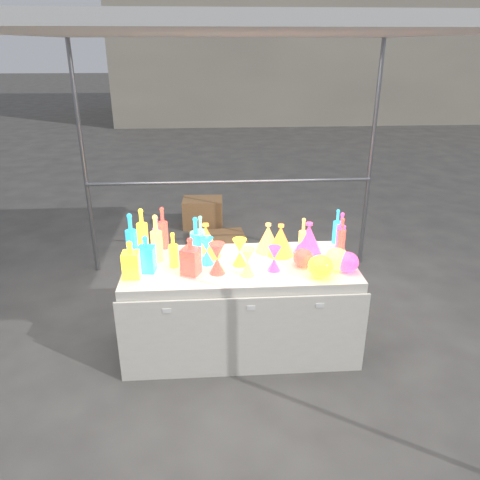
{
  "coord_description": "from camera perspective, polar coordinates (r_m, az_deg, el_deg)",
  "views": [
    {
      "loc": [
        -0.23,
        -3.31,
        2.35
      ],
      "look_at": [
        0.0,
        0.0,
        0.95
      ],
      "focal_mm": 35.0,
      "sensor_mm": 36.0,
      "label": 1
    }
  ],
  "objects": [
    {
      "name": "bottle_6",
      "position": [
        3.61,
        -8.14,
        -1.18
      ],
      "size": [
        0.08,
        0.08,
        0.28
      ],
      "primitive_type": null,
      "rotation": [
        0.0,
        0.0,
        0.12
      ],
      "color": "red",
      "rests_on": "display_table"
    },
    {
      "name": "hourglass_3",
      "position": [
        3.69,
        -5.12,
        -0.82
      ],
      "size": [
        0.16,
        0.16,
        0.24
      ],
      "primitive_type": null,
      "rotation": [
        0.0,
        0.0,
        -0.43
      ],
      "color": "#A7215B",
      "rests_on": "display_table"
    },
    {
      "name": "decanter_1",
      "position": [
        3.48,
        -6.05,
        -1.93
      ],
      "size": [
        0.16,
        0.16,
        0.29
      ],
      "primitive_type": null,
      "rotation": [
        0.0,
        0.0,
        -0.41
      ],
      "color": "orange",
      "rests_on": "display_table"
    },
    {
      "name": "globe_1",
      "position": [
        3.63,
        11.67,
        -2.44
      ],
      "size": [
        0.22,
        0.22,
        0.15
      ],
      "primitive_type": null,
      "rotation": [
        0.0,
        0.0,
        -0.15
      ],
      "color": "#15836A",
      "rests_on": "display_table"
    },
    {
      "name": "bottle_4",
      "position": [
        3.71,
        -10.17,
        0.25
      ],
      "size": [
        0.11,
        0.11,
        0.39
      ],
      "primitive_type": null,
      "rotation": [
        0.0,
        0.0,
        -0.29
      ],
      "color": "#15836A",
      "rests_on": "display_table"
    },
    {
      "name": "bottle_9",
      "position": [
        3.95,
        12.3,
        0.7
      ],
      "size": [
        0.07,
        0.07,
        0.29
      ],
      "primitive_type": null,
      "rotation": [
        0.0,
        0.0,
        -0.07
      ],
      "color": "orange",
      "rests_on": "display_table"
    },
    {
      "name": "ground",
      "position": [
        4.06,
        -0.0,
        -12.44
      ],
      "size": [
        80.0,
        80.0,
        0.0
      ],
      "primitive_type": "plane",
      "color": "#62605B",
      "rests_on": "ground"
    },
    {
      "name": "lampshade_0",
      "position": [
        3.77,
        -4.16,
        0.01
      ],
      "size": [
        0.3,
        0.3,
        0.28
      ],
      "primitive_type": null,
      "rotation": [
        0.0,
        0.0,
        0.32
      ],
      "color": "#FFFC35",
      "rests_on": "display_table"
    },
    {
      "name": "hourglass_0",
      "position": [
        3.48,
        -2.81,
        -2.28
      ],
      "size": [
        0.16,
        0.16,
        0.24
      ],
      "primitive_type": null,
      "rotation": [
        0.0,
        0.0,
        -0.42
      ],
      "color": "orange",
      "rests_on": "display_table"
    },
    {
      "name": "display_table",
      "position": [
        3.85,
        0.01,
        -7.98
      ],
      "size": [
        1.84,
        0.83,
        0.75
      ],
      "color": "silver",
      "rests_on": "ground"
    },
    {
      "name": "background_building",
      "position": [
        17.83,
        10.76,
        24.59
      ],
      "size": [
        14.0,
        6.0,
        6.0
      ],
      "primitive_type": "cube",
      "color": "#B5AC97",
      "rests_on": "ground"
    },
    {
      "name": "decanter_2",
      "position": [
        3.57,
        -11.36,
        -1.65
      ],
      "size": [
        0.13,
        0.13,
        0.29
      ],
      "primitive_type": null,
      "rotation": [
        0.0,
        0.0,
        -0.11
      ],
      "color": "#18861E",
      "rests_on": "display_table"
    },
    {
      "name": "cardboard_box_flat",
      "position": [
        6.03,
        -2.77,
        0.24
      ],
      "size": [
        0.76,
        0.58,
        0.06
      ],
      "primitive_type": "cube",
      "rotation": [
        0.0,
        0.0,
        0.11
      ],
      "color": "#9C7046",
      "rests_on": "ground"
    },
    {
      "name": "bottle_2",
      "position": [
        3.94,
        -9.37,
        1.48
      ],
      "size": [
        0.1,
        0.1,
        0.36
      ],
      "primitive_type": null,
      "rotation": [
        0.0,
        0.0,
        -0.28
      ],
      "color": "orange",
      "rests_on": "display_table"
    },
    {
      "name": "bottle_8",
      "position": [
        4.09,
        11.74,
        1.66
      ],
      "size": [
        0.08,
        0.08,
        0.31
      ],
      "primitive_type": null,
      "rotation": [
        0.0,
        0.0,
        0.27
      ],
      "color": "#18861E",
      "rests_on": "display_table"
    },
    {
      "name": "bottle_1",
      "position": [
        3.78,
        -13.12,
        0.41
      ],
      "size": [
        0.11,
        0.11,
        0.39
      ],
      "primitive_type": null,
      "rotation": [
        0.0,
        0.0,
        -0.21
      ],
      "color": "#18861E",
      "rests_on": "display_table"
    },
    {
      "name": "bottle_11",
      "position": [
        3.81,
        7.69,
        0.44
      ],
      "size": [
        0.08,
        0.08,
        0.32
      ],
      "primitive_type": null,
      "rotation": [
        0.0,
        0.0,
        0.14
      ],
      "color": "#15836A",
      "rests_on": "display_table"
    },
    {
      "name": "decanter_0",
      "position": [
        3.5,
        -13.18,
        -2.31
      ],
      "size": [
        0.12,
        0.12,
        0.29
      ],
      "primitive_type": null,
      "rotation": [
        0.0,
        0.0,
        -0.0
      ],
      "color": "red",
      "rests_on": "display_table"
    },
    {
      "name": "canopy_tent",
      "position": [
        3.33,
        -0.01,
        23.48
      ],
      "size": [
        3.15,
        3.15,
        2.46
      ],
      "color": "gray",
      "rests_on": "ground"
    },
    {
      "name": "hourglass_1",
      "position": [
        3.54,
        4.19,
        -2.29
      ],
      "size": [
        0.12,
        0.12,
        0.2
      ],
      "primitive_type": null,
      "rotation": [
        0.0,
        0.0,
        -0.34
      ],
      "color": "blue",
      "rests_on": "display_table"
    },
    {
      "name": "bottle_10",
      "position": [
        3.97,
        12.22,
        1.1
      ],
      "size": [
        0.08,
        0.08,
        0.32
      ],
      "primitive_type": null,
      "rotation": [
        0.0,
        0.0,
        -0.18
      ],
      "color": "blue",
      "rests_on": "display_table"
    },
    {
      "name": "cardboard_box_closed",
      "position": [
        6.47,
        -4.55,
        3.36
      ],
      "size": [
        0.55,
        0.41,
        0.39
      ],
      "primitive_type": "cube",
      "rotation": [
        0.0,
        0.0,
        -0.04
      ],
      "color": "#9C7046",
      "rests_on": "ground"
    },
    {
      "name": "lampshade_2",
      "position": [
        3.81,
        8.34,
        0.12
      ],
      "size": [
        0.26,
        0.26,
        0.28
      ],
      "primitive_type": null,
      "rotation": [
        0.0,
        0.0,
        -0.09
      ],
      "color": "blue",
      "rests_on": "display_table"
    },
    {
      "name": "globe_0",
      "position": [
        3.49,
        9.82,
        -3.36
      ],
      "size": [
        0.24,
        0.24,
        0.15
      ],
      "primitive_type": null,
      "rotation": [
        0.0,
        0.0,
        0.35
      ],
      "color": "red",
      "rests_on": "display_table"
    },
    {
      "name": "hourglass_4",
      "position": [
        3.61,
        -0.05,
        -1.48
      ],
      "size": [
        0.13,
        0.13,
        0.22
      ],
      "primitive_type": null,
      "rotation": [
        0.0,
        0.0,
        0.18
      ],
      "color": "red",
      "rests_on": "display_table"
    },
    {
      "name": "bottle_7",
      "position": [
        3.65,
        -5.4,
        0.02
      ],
      "size": [
        0.12,
        0.12,
        0.38
      ],
      "primitive_type": null,
      "rotation": [
        0.0,
        0.0,
        0.37
      ],
      "color": "#18861E",
      "rests_on": "display_table"
    },
    {
      "name": "bottle_0",
      "position": [
        3.96,
        -11.85,
        1.35
      ],
      "size": [
        0.11,
        0.11,
        0.35
      ],
      "primitive_type": null,
      "rotation": [
        0.0,
        0.0,
        0.22
      ],
      "color": "red",
      "rests_on": "display_table"
    },
    {
      "name": "hourglass_5",
      "position": [
        3.64,
        -4.1,
        -1.33
      ],
      "size": [
        0.13,
        0.13,
        0.22
      ],
      "primitive_type": null,
      "rotation": [
        0.0,
        0.0,
        0.19
      ],
      "color": "#18861E",
      "rests_on": "display_table"
    },
    {
      "name": "globe_3",
      "position": [
        3.62,
        12.94,
        -2.76
      ],
      "size": [
        0.2,
        0.2,
        0.14
      ],
      "primitive_type": null,
      "rotation": [
        0.0,
        0.0,
        0.16
      ],
      "color": "blue",
      "rests_on": "display_table"
    },
    {
      "name": "hourglass_2",
      "position": [
        3.45,
        0.93,
        -2.74
      ],
      "size": [
        0.12,
        0.12,
        0.21
      ],
      "primitive_type": null,
      "rotation": [
        0.0,
        0.0,
        -0.16
      ],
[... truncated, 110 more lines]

